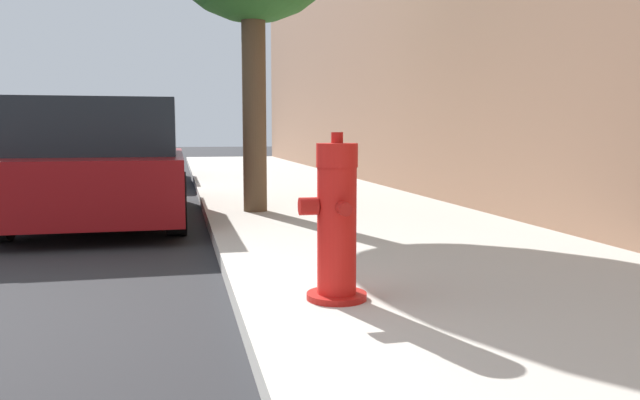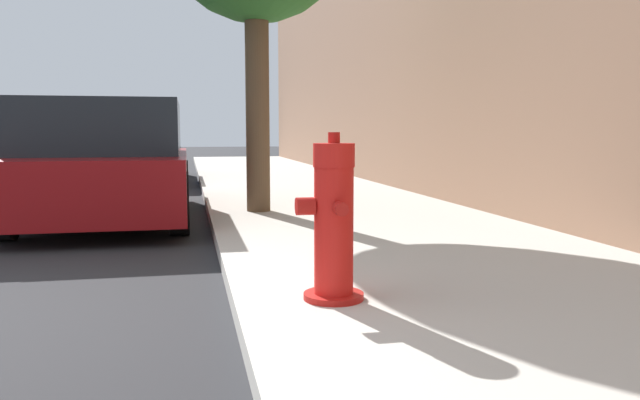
{
  "view_description": "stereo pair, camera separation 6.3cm",
  "coord_description": "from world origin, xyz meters",
  "views": [
    {
      "loc": [
        1.62,
        -3.02,
        1.05
      ],
      "look_at": [
        2.64,
        1.45,
        0.54
      ],
      "focal_mm": 35.0,
      "sensor_mm": 36.0,
      "label": 1
    },
    {
      "loc": [
        1.68,
        -3.03,
        1.05
      ],
      "look_at": [
        2.64,
        1.45,
        0.54
      ],
      "focal_mm": 35.0,
      "sensor_mm": 36.0,
      "label": 2
    }
  ],
  "objects": [
    {
      "name": "sidewalk_slab",
      "position": [
        3.47,
        0.0,
        0.06
      ],
      "size": [
        3.12,
        40.0,
        0.12
      ],
      "color": "#B7B2A8",
      "rests_on": "ground_plane"
    },
    {
      "name": "fire_hydrant",
      "position": [
        2.45,
        0.25,
        0.54
      ],
      "size": [
        0.38,
        0.38,
        0.92
      ],
      "color": "#A91511",
      "rests_on": "sidewalk_slab"
    },
    {
      "name": "parked_car_near",
      "position": [
        0.77,
        4.58,
        0.67
      ],
      "size": [
        1.84,
        4.05,
        1.38
      ],
      "color": "maroon",
      "rests_on": "ground_plane"
    },
    {
      "name": "parked_car_mid",
      "position": [
        0.65,
        10.52,
        0.67
      ],
      "size": [
        1.79,
        4.44,
        1.37
      ],
      "color": "navy",
      "rests_on": "ground_plane"
    }
  ]
}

